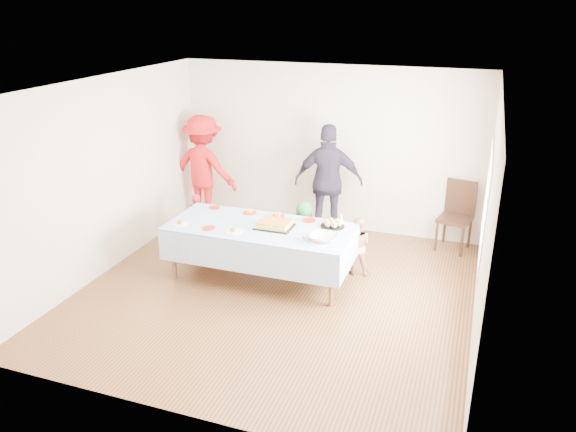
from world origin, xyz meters
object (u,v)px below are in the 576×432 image
party_table (260,230)px  adult_left (204,169)px  dining_chair (457,212)px  birthday_cake (274,224)px

party_table → adult_left: 2.51m
dining_chair → adult_left: bearing=-164.2°
dining_chair → birthday_cake: bearing=-126.0°
birthday_cake → dining_chair: bearing=40.8°
party_table → adult_left: (-1.76, 1.78, 0.20)m
party_table → adult_left: adult_left is taller
birthday_cake → adult_left: size_ratio=0.27×
party_table → birthday_cake: 0.22m
party_table → dining_chair: bearing=38.8°
birthday_cake → dining_chair: dining_chair is taller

